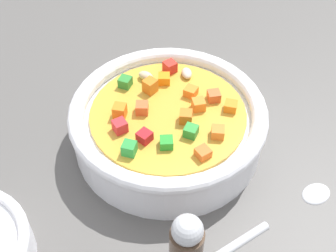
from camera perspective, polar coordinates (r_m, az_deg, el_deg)
name	(u,v)px	position (r cm, az deg, el deg)	size (l,w,h in cm)	color
ground_plane	(168,147)	(51.45, 0.00, -2.73)	(140.00, 140.00, 2.00)	#565451
soup_bowl_main	(168,123)	(48.45, 0.00, 0.40)	(21.39, 21.39, 6.25)	white
spoon	(255,231)	(44.25, 11.22, -13.11)	(18.50, 13.58, 0.89)	silver
pepper_shaker	(186,251)	(37.70, 2.35, -15.86)	(2.84, 2.84, 9.28)	#4C3828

